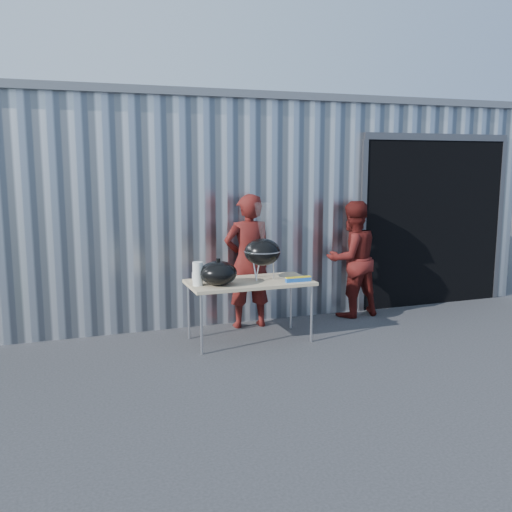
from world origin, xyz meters
name	(u,v)px	position (x,y,z in m)	size (l,w,h in m)	color
ground	(273,364)	(0.00, 0.00, 0.00)	(80.00, 80.00, 0.00)	#2D2D2F
building	(229,197)	(0.92, 4.59, 1.54)	(8.20, 6.20, 3.10)	silver
folding_table	(250,284)	(0.04, 0.88, 0.71)	(1.50, 0.75, 0.75)	tan
kettle_grill	(262,246)	(0.22, 0.93, 1.17)	(0.45, 0.45, 0.94)	black
grill_lid	(218,273)	(-0.39, 0.78, 0.89)	(0.44, 0.44, 0.32)	black
paper_towels	(198,274)	(-0.62, 0.83, 0.89)	(0.12, 0.12, 0.28)	white
white_tub	(201,277)	(-0.51, 1.09, 0.80)	(0.20, 0.15, 0.10)	white
foil_box	(298,279)	(0.57, 0.63, 0.78)	(0.32, 0.05, 0.06)	#1A52AD
person_cook	(248,261)	(0.22, 1.47, 0.89)	(0.65, 0.42, 1.77)	#501411
person_bystander	(352,259)	(1.79, 1.50, 0.82)	(0.80, 0.62, 1.65)	#501411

